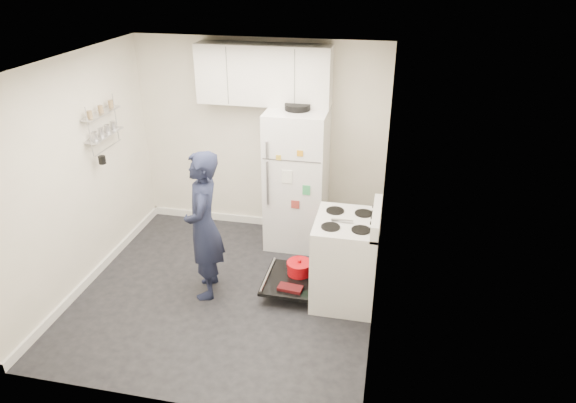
% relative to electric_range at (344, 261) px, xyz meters
% --- Properties ---
extents(room, '(3.21, 3.21, 2.51)m').
position_rel_electric_range_xyz_m(room, '(-1.29, -0.12, 0.74)').
color(room, black).
rests_on(room, ground).
extents(electric_range, '(0.66, 0.76, 1.10)m').
position_rel_electric_range_xyz_m(electric_range, '(0.00, 0.00, 0.00)').
color(electric_range, silver).
rests_on(electric_range, ground).
extents(open_oven_door, '(0.55, 0.70, 0.22)m').
position_rel_electric_range_xyz_m(open_oven_door, '(-0.55, 0.05, -0.28)').
color(open_oven_door, black).
rests_on(open_oven_door, ground).
extents(refrigerator, '(0.72, 0.74, 1.82)m').
position_rel_electric_range_xyz_m(refrigerator, '(-0.72, 1.10, 0.41)').
color(refrigerator, white).
rests_on(refrigerator, ground).
extents(upper_cabinets, '(1.60, 0.33, 0.70)m').
position_rel_electric_range_xyz_m(upper_cabinets, '(-1.16, 1.28, 1.63)').
color(upper_cabinets, silver).
rests_on(upper_cabinets, room).
extents(wall_shelf_rack, '(0.14, 0.60, 0.61)m').
position_rel_electric_range_xyz_m(wall_shelf_rack, '(-2.78, 0.34, 1.21)').
color(wall_shelf_rack, '#B2B2B7').
rests_on(wall_shelf_rack, room).
extents(person, '(0.52, 0.68, 1.65)m').
position_rel_electric_range_xyz_m(person, '(-1.47, -0.19, 0.36)').
color(person, '#171C34').
rests_on(person, ground).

